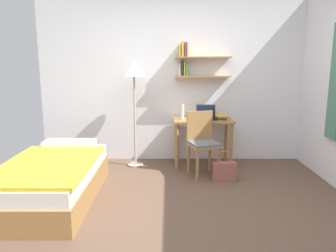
# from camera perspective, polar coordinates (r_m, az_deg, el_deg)

# --- Properties ---
(ground_plane) EXTENTS (5.28, 5.28, 0.00)m
(ground_plane) POSITION_cam_1_polar(r_m,az_deg,el_deg) (3.64, 2.36, -14.83)
(ground_plane) COLOR brown
(wall_back) EXTENTS (4.40, 0.27, 2.60)m
(wall_back) POSITION_cam_1_polar(r_m,az_deg,el_deg) (5.31, 1.61, 7.99)
(wall_back) COLOR white
(wall_back) RESTS_ON ground_plane
(bed) EXTENTS (0.98, 1.84, 0.54)m
(bed) POSITION_cam_1_polar(r_m,az_deg,el_deg) (4.10, -19.55, -8.80)
(bed) COLOR #9E703D
(bed) RESTS_ON ground_plane
(desk) EXTENTS (0.91, 0.51, 0.72)m
(desk) POSITION_cam_1_polar(r_m,az_deg,el_deg) (5.11, 5.99, -0.55)
(desk) COLOR #9E703D
(desk) RESTS_ON ground_plane
(desk_chair) EXTENTS (0.51, 0.51, 0.91)m
(desk_chair) POSITION_cam_1_polar(r_m,az_deg,el_deg) (4.65, 5.96, -2.55)
(desk_chair) COLOR #9E703D
(desk_chair) RESTS_ON ground_plane
(standing_lamp) EXTENTS (0.38, 0.38, 1.61)m
(standing_lamp) POSITION_cam_1_polar(r_m,az_deg,el_deg) (4.94, -6.08, 8.86)
(standing_lamp) COLOR #B2A893
(standing_lamp) RESTS_ON ground_plane
(laptop) EXTENTS (0.30, 0.23, 0.22)m
(laptop) POSITION_cam_1_polar(r_m,az_deg,el_deg) (5.10, 6.55, 1.83)
(laptop) COLOR black
(laptop) RESTS_ON desk
(water_bottle) EXTENTS (0.06, 0.06, 0.24)m
(water_bottle) POSITION_cam_1_polar(r_m,az_deg,el_deg) (5.05, 2.38, 2.51)
(water_bottle) COLOR silver
(water_bottle) RESTS_ON desk
(book_stack) EXTENTS (0.19, 0.25, 0.07)m
(book_stack) POSITION_cam_1_polar(r_m,az_deg,el_deg) (5.13, 9.17, 1.60)
(book_stack) COLOR #333338
(book_stack) RESTS_ON desk
(handbag) EXTENTS (0.31, 0.11, 0.42)m
(handbag) POSITION_cam_1_polar(r_m,az_deg,el_deg) (4.55, 9.72, -7.65)
(handbag) COLOR #99564C
(handbag) RESTS_ON ground_plane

